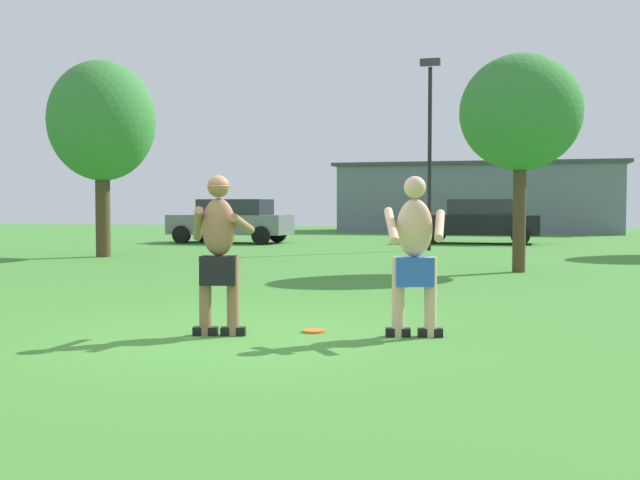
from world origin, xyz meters
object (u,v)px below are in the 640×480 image
Objects in this scene: player_with_cap at (219,247)px; car_gray_mid_lot at (232,220)px; tree_behind_players at (521,113)px; lamp_post at (430,134)px; car_black_near_post at (479,220)px; frisbee at (314,331)px; tree_right_field at (102,122)px; player_in_blue at (415,252)px.

player_with_cap is 0.40× the size of car_gray_mid_lot.
player_with_cap is 0.38× the size of tree_behind_players.
car_black_near_post is at bearing 75.64° from lamp_post.
player_with_cap is 19.58m from car_gray_mid_lot.
lamp_post is (-1.18, -4.61, 2.70)m from car_black_near_post.
frisbee is (0.91, 0.46, -0.93)m from player_with_cap.
car_black_near_post is at bearing 46.68° from tree_right_field.
tree_right_field is at bearing -93.86° from car_gray_mid_lot.
tree_right_field is at bearing -133.32° from car_black_near_post.
car_black_near_post is 11.88m from tree_behind_players.
tree_right_field is 10.88m from tree_behind_players.
player_in_blue is 0.33× the size of tree_right_field.
tree_behind_players is (2.73, -6.92, -0.28)m from lamp_post.
tree_behind_players reaches higher than car_black_near_post.
frisbee is (-1.10, 0.01, -0.88)m from player_in_blue.
player_with_cap reaches higher than car_black_near_post.
tree_behind_players reaches higher than car_gray_mid_lot.
car_black_near_post is 5.47m from lamp_post.
car_gray_mid_lot is 0.83× the size of tree_right_field.
car_gray_mid_lot is (-8.16, 17.72, 0.81)m from frisbee.
tree_right_field is (-8.00, -5.13, 0.04)m from lamp_post.
player_in_blue is at bearing -96.58° from tree_behind_players.
car_black_near_post is at bearing 13.01° from car_gray_mid_lot.
player_in_blue is 0.39× the size of car_gray_mid_lot.
tree_right_field is (-7.78, 10.45, 2.63)m from player_with_cap.
player_with_cap reaches higher than frisbee.
player_in_blue is at bearing -0.33° from frisbee.
lamp_post is at bearing 96.73° from player_in_blue.
tree_behind_players is at bearing -9.49° from tree_right_field.
car_gray_mid_lot is (-7.25, 18.19, -0.12)m from player_with_cap.
tree_right_field is (-9.78, 10.00, 2.67)m from player_in_blue.
car_black_near_post is at bearing 97.66° from tree_behind_players.
frisbee is at bearing 27.00° from player_with_cap.
frisbee is 19.53m from car_gray_mid_lot.
tree_behind_players reaches higher than frisbee.
lamp_post is at bearing 89.18° from player_with_cap.
lamp_post reaches higher than frisbee.
player_with_cap is 0.30× the size of lamp_post.
car_black_near_post is 8.89m from car_gray_mid_lot.
lamp_post is at bearing 32.66° from tree_right_field.
car_black_near_post is 13.66m from tree_right_field.
frisbee is at bearing -104.00° from tree_behind_players.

